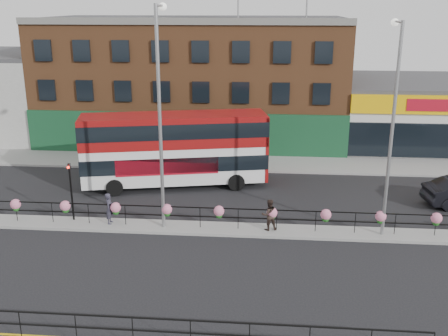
# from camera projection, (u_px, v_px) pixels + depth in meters

# --- Properties ---
(ground) EXTENTS (120.00, 120.00, 0.00)m
(ground) POSITION_uv_depth(u_px,v_px,m) (219.00, 230.00, 27.55)
(ground) COLOR black
(ground) RESTS_ON ground
(north_pavement) EXTENTS (60.00, 4.00, 0.15)m
(north_pavement) POSITION_uv_depth(u_px,v_px,m) (234.00, 163.00, 38.93)
(north_pavement) COLOR gray
(north_pavement) RESTS_ON ground
(median) EXTENTS (60.00, 1.60, 0.15)m
(median) POSITION_uv_depth(u_px,v_px,m) (219.00, 229.00, 27.53)
(median) COLOR gray
(median) RESTS_ON ground
(brick_building) EXTENTS (25.00, 12.21, 10.30)m
(brick_building) POSITION_uv_depth(u_px,v_px,m) (195.00, 79.00, 45.30)
(brick_building) COLOR brown
(brick_building) RESTS_ON ground
(supermarket) EXTENTS (15.00, 12.25, 5.30)m
(supermarket) POSITION_uv_depth(u_px,v_px,m) (429.00, 111.00, 44.34)
(supermarket) COLOR silver
(supermarket) RESTS_ON ground
(median_railing) EXTENTS (30.04, 0.56, 1.23)m
(median_railing) POSITION_uv_depth(u_px,v_px,m) (219.00, 212.00, 27.24)
(median_railing) COLOR black
(median_railing) RESTS_ON median
(south_railing) EXTENTS (20.04, 0.05, 1.12)m
(south_railing) POSITION_uv_depth(u_px,v_px,m) (132.00, 325.00, 17.83)
(south_railing) COLOR black
(south_railing) RESTS_ON south_pavement
(double_decker_bus) EXTENTS (12.05, 5.21, 4.75)m
(double_decker_bus) POSITION_uv_depth(u_px,v_px,m) (175.00, 143.00, 33.34)
(double_decker_bus) COLOR silver
(double_decker_bus) RESTS_ON ground
(pedestrian_a) EXTENTS (0.65, 0.46, 1.69)m
(pedestrian_a) POSITION_uv_depth(u_px,v_px,m) (109.00, 208.00, 27.84)
(pedestrian_a) COLOR #2E2C3A
(pedestrian_a) RESTS_ON median
(pedestrian_b) EXTENTS (1.19, 1.12, 1.68)m
(pedestrian_b) POSITION_uv_depth(u_px,v_px,m) (269.00, 215.00, 27.04)
(pedestrian_b) COLOR #30231E
(pedestrian_b) RESTS_ON median
(lamp_column_west) EXTENTS (0.41, 1.98, 11.31)m
(lamp_column_west) POSITION_uv_depth(u_px,v_px,m) (160.00, 100.00, 25.95)
(lamp_column_west) COLOR gray
(lamp_column_west) RESTS_ON median
(lamp_column_east) EXTENTS (0.38, 1.86, 10.58)m
(lamp_column_east) POSITION_uv_depth(u_px,v_px,m) (393.00, 112.00, 25.11)
(lamp_column_east) COLOR gray
(lamp_column_east) RESTS_ON median
(traffic_light_median) EXTENTS (0.15, 0.28, 3.65)m
(traffic_light_median) POSITION_uv_depth(u_px,v_px,m) (70.00, 179.00, 27.84)
(traffic_light_median) COLOR black
(traffic_light_median) RESTS_ON median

